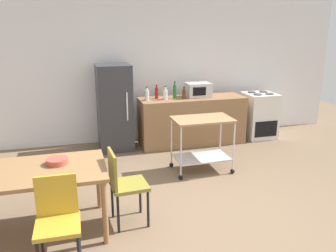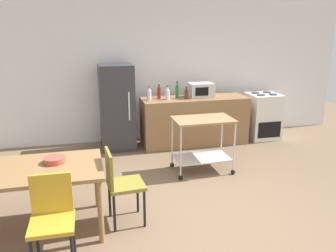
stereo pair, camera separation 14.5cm
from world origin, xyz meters
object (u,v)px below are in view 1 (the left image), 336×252
object	(u,v)px
refrigerator	(115,108)
kitchen_cart	(202,136)
bottle_sparkling_water	(165,94)
microwave	(198,90)
bottle_sesame_oil	(175,91)
bottle_wine	(147,95)
stove_oven	(259,115)
bottle_soda	(184,94)
fruit_bowl	(57,161)
chair_olive	(123,182)
chair_mustard	(58,218)
bottle_hot_sauce	(157,93)
dining_table	(34,177)

from	to	relation	value
refrigerator	kitchen_cart	world-z (taller)	refrigerator
bottle_sparkling_water	microwave	size ratio (longest dim) A/B	0.54
bottle_sesame_oil	bottle_wine	bearing A→B (deg)	-177.49
stove_oven	bottle_soda	size ratio (longest dim) A/B	4.07
stove_oven	bottle_sesame_oil	world-z (taller)	bottle_sesame_oil
kitchen_cart	bottle_wine	size ratio (longest dim) A/B	3.68
bottle_sparkling_water	fruit_bowl	bearing A→B (deg)	-128.69
bottle_wine	bottle_sesame_oil	world-z (taller)	bottle_sesame_oil
microwave	kitchen_cart	bearing A→B (deg)	-107.51
bottle_sparkling_water	bottle_sesame_oil	xyz separation A→B (m)	(0.20, 0.05, 0.04)
bottle_sparkling_water	refrigerator	bearing A→B (deg)	171.77
chair_olive	bottle_sparkling_water	bearing A→B (deg)	-29.03
kitchen_cart	chair_mustard	bearing A→B (deg)	-139.40
bottle_wine	bottle_hot_sauce	world-z (taller)	bottle_hot_sauce
refrigerator	bottle_wine	bearing A→B (deg)	-10.40
stove_oven	bottle_hot_sauce	distance (m)	2.19
bottle_hot_sauce	dining_table	bearing A→B (deg)	-127.76
stove_oven	bottle_sesame_oil	size ratio (longest dim) A/B	2.85
bottle_sesame_oil	stove_oven	bearing A→B (deg)	0.06
dining_table	chair_mustard	world-z (taller)	chair_mustard
bottle_sparkling_water	microwave	distance (m)	0.69
fruit_bowl	kitchen_cart	bearing A→B (deg)	26.49
stove_oven	microwave	bearing A→B (deg)	177.76
dining_table	bottle_soda	size ratio (longest dim) A/B	6.64
chair_mustard	bottle_sparkling_water	bearing A→B (deg)	59.72
chair_mustard	refrigerator	size ratio (longest dim) A/B	0.57
bottle_hot_sauce	kitchen_cart	bearing A→B (deg)	-74.79
kitchen_cart	bottle_soda	distance (m)	1.29
kitchen_cart	bottle_sparkling_water	xyz separation A→B (m)	(-0.24, 1.27, 0.42)
bottle_sesame_oil	chair_olive	bearing A→B (deg)	-118.24
chair_olive	bottle_hot_sauce	size ratio (longest dim) A/B	3.45
refrigerator	kitchen_cart	bearing A→B (deg)	-50.39
kitchen_cart	bottle_sesame_oil	xyz separation A→B (m)	(-0.05, 1.32, 0.46)
bottle_sparkling_water	chair_olive	bearing A→B (deg)	-115.12
bottle_sparkling_water	bottle_wine	bearing A→B (deg)	175.57
stove_oven	bottle_wine	distance (m)	2.38
bottle_soda	chair_mustard	bearing A→B (deg)	-126.10
dining_table	bottle_hot_sauce	distance (m)	3.23
bottle_sparkling_water	bottle_sesame_oil	bearing A→B (deg)	14.14
refrigerator	bottle_wine	xyz separation A→B (m)	(0.58, -0.11, 0.23)
chair_olive	stove_oven	size ratio (longest dim) A/B	0.97
chair_olive	chair_mustard	size ratio (longest dim) A/B	1.00
bottle_wine	bottle_soda	xyz separation A→B (m)	(0.68, -0.08, -0.01)
bottle_sesame_oil	microwave	bearing A→B (deg)	6.28
stove_oven	refrigerator	bearing A→B (deg)	178.40
chair_mustard	bottle_sparkling_water	world-z (taller)	bottle_sparkling_water
microwave	bottle_sesame_oil	bearing A→B (deg)	-173.72
bottle_soda	microwave	distance (m)	0.37
dining_table	chair_mustard	xyz separation A→B (m)	(0.24, -0.65, -0.15)
chair_olive	bottle_sesame_oil	world-z (taller)	bottle_sesame_oil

